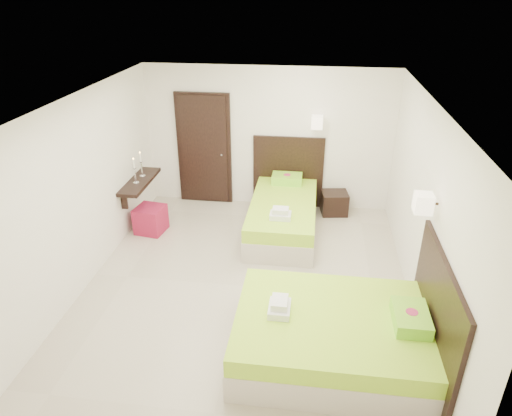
# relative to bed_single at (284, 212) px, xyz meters

# --- Properties ---
(floor) EXTENTS (5.50, 5.50, 0.00)m
(floor) POSITION_rel_bed_single_xyz_m (-0.39, -1.74, -0.32)
(floor) COLOR #BDB29D
(floor) RESTS_ON ground
(bed_single) EXTENTS (1.31, 2.18, 1.80)m
(bed_single) POSITION_rel_bed_single_xyz_m (0.00, 0.00, 0.00)
(bed_single) COLOR beige
(bed_single) RESTS_ON ground
(bed_double) EXTENTS (2.18, 1.85, 1.80)m
(bed_double) POSITION_rel_bed_single_xyz_m (0.85, -2.93, -0.01)
(bed_double) COLOR beige
(bed_double) RESTS_ON ground
(nightstand) EXTENTS (0.52, 0.48, 0.41)m
(nightstand) POSITION_rel_bed_single_xyz_m (0.89, 0.74, -0.12)
(nightstand) COLOR black
(nightstand) RESTS_ON ground
(ottoman) EXTENTS (0.52, 0.52, 0.45)m
(ottoman) POSITION_rel_bed_single_xyz_m (-2.25, -0.37, -0.10)
(ottoman) COLOR maroon
(ottoman) RESTS_ON ground
(door) EXTENTS (1.02, 0.15, 2.14)m
(door) POSITION_rel_bed_single_xyz_m (-1.59, 0.96, 0.73)
(door) COLOR black
(door) RESTS_ON ground
(console_shelf) EXTENTS (0.35, 1.20, 0.78)m
(console_shelf) POSITION_rel_bed_single_xyz_m (-2.47, -0.14, 0.49)
(console_shelf) COLOR black
(console_shelf) RESTS_ON ground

